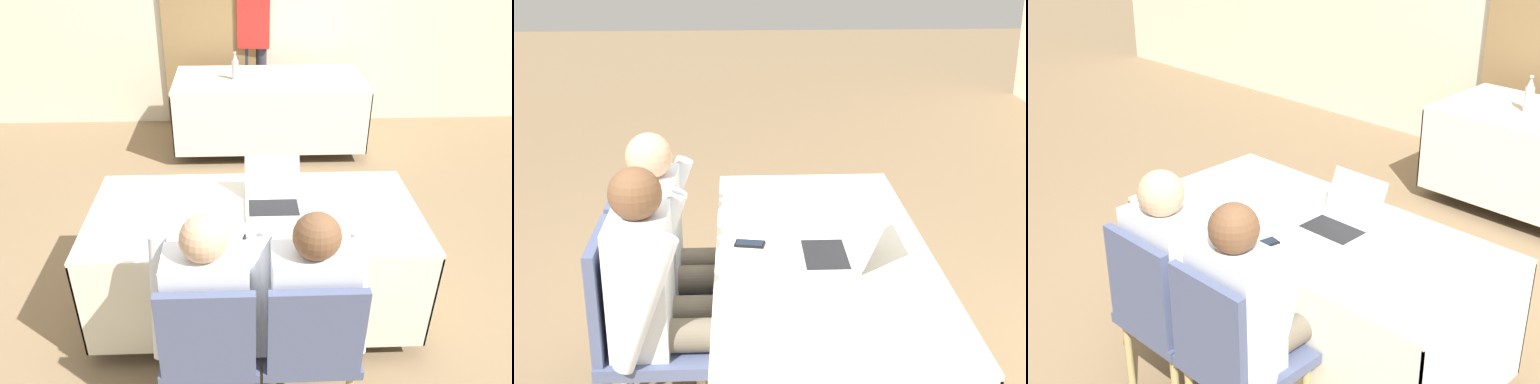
# 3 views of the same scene
# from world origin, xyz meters

# --- Properties ---
(ground_plane) EXTENTS (24.00, 24.00, 0.00)m
(ground_plane) POSITION_xyz_m (0.00, 0.00, 0.00)
(ground_plane) COLOR #846B4C
(conference_table_near) EXTENTS (1.84, 0.88, 0.73)m
(conference_table_near) POSITION_xyz_m (0.00, 0.00, 0.56)
(conference_table_near) COLOR silver
(conference_table_near) RESTS_ON ground_plane
(laptop) EXTENTS (0.31, 0.34, 0.24)m
(laptop) POSITION_xyz_m (0.11, 0.05, 0.78)
(laptop) COLOR #B7B7BC
(laptop) RESTS_ON conference_table_near
(cell_phone) EXTENTS (0.09, 0.13, 0.01)m
(cell_phone) POSITION_xyz_m (-0.04, -0.30, 0.74)
(cell_phone) COLOR black
(cell_phone) RESTS_ON conference_table_near
(paper_beside_laptop) EXTENTS (0.29, 0.35, 0.00)m
(paper_beside_laptop) POSITION_xyz_m (-0.28, -0.12, 0.73)
(paper_beside_laptop) COLOR white
(paper_beside_laptop) RESTS_ON conference_table_near
(paper_centre_table) EXTENTS (0.21, 0.30, 0.00)m
(paper_centre_table) POSITION_xyz_m (-0.68, 0.15, 0.73)
(paper_centre_table) COLOR white
(paper_centre_table) RESTS_ON conference_table_near
(water_bottle) EXTENTS (0.07, 0.07, 0.26)m
(water_bottle) POSITION_xyz_m (-0.11, 2.36, 0.85)
(water_bottle) COLOR #B7B7C1
(water_bottle) RESTS_ON conference_table_far
(chair_near_left) EXTENTS (0.44, 0.44, 0.91)m
(chair_near_left) POSITION_xyz_m (-0.23, -0.75, 0.50)
(chair_near_left) COLOR tan
(chair_near_left) RESTS_ON ground_plane
(chair_near_right) EXTENTS (0.44, 0.44, 0.91)m
(chair_near_right) POSITION_xyz_m (0.23, -0.75, 0.50)
(chair_near_right) COLOR tan
(chair_near_right) RESTS_ON ground_plane
(person_checkered_shirt) EXTENTS (0.50, 0.52, 1.17)m
(person_checkered_shirt) POSITION_xyz_m (-0.23, -0.64, 0.66)
(person_checkered_shirt) COLOR #665B4C
(person_checkered_shirt) RESTS_ON ground_plane
(person_white_shirt) EXTENTS (0.50, 0.52, 1.17)m
(person_white_shirt) POSITION_xyz_m (0.23, -0.64, 0.66)
(person_white_shirt) COLOR #665B4C
(person_white_shirt) RESTS_ON ground_plane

